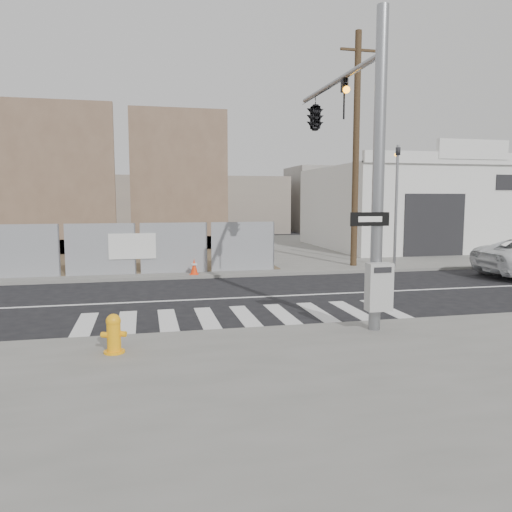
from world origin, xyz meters
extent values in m
plane|color=black|center=(0.00, 0.00, 0.00)|extent=(100.00, 100.00, 0.00)
cube|color=slate|center=(0.00, 14.00, 0.06)|extent=(50.00, 20.00, 0.12)
cylinder|color=gray|center=(2.50, -4.80, 3.62)|extent=(0.26, 0.26, 7.00)
cylinder|color=gray|center=(2.50, -2.20, 6.12)|extent=(0.14, 5.20, 0.14)
cube|color=#B2B2AF|center=(2.45, -5.08, 1.15)|extent=(0.55, 0.30, 1.05)
cube|color=black|center=(2.25, -4.96, 2.62)|extent=(0.90, 0.03, 0.30)
cube|color=silver|center=(2.25, -4.98, 2.62)|extent=(0.55, 0.01, 0.12)
imported|color=black|center=(2.50, -2.80, 5.57)|extent=(0.16, 0.20, 1.00)
imported|color=black|center=(2.50, -0.60, 5.57)|extent=(0.53, 2.48, 1.00)
cylinder|color=gray|center=(8.00, 4.60, 2.72)|extent=(0.12, 0.12, 5.20)
imported|color=black|center=(8.00, 4.60, 5.22)|extent=(0.16, 0.20, 1.00)
cube|color=brown|center=(-7.00, 13.00, 4.12)|extent=(6.00, 0.50, 8.00)
cube|color=brown|center=(-7.00, 13.40, 0.52)|extent=(6.00, 1.30, 0.80)
cube|color=brown|center=(-0.50, 14.00, 4.12)|extent=(5.50, 0.50, 8.00)
cube|color=brown|center=(-0.50, 14.40, 0.52)|extent=(5.50, 1.30, 0.80)
cube|color=silver|center=(14.00, 13.00, 2.52)|extent=(12.00, 10.00, 4.80)
cube|color=silver|center=(14.00, 8.00, 5.12)|extent=(12.00, 0.30, 0.60)
cube|color=silver|center=(14.00, 7.95, 5.57)|extent=(4.00, 0.30, 1.00)
cube|color=black|center=(12.00, 7.98, 1.72)|extent=(3.40, 0.06, 3.20)
cylinder|color=#453420|center=(6.50, 5.50, 5.12)|extent=(0.28, 0.28, 10.00)
cube|color=#453420|center=(6.50, 5.50, 9.32)|extent=(1.60, 0.10, 0.10)
cylinder|color=#FEA70E|center=(-3.14, -5.30, 0.14)|extent=(0.53, 0.53, 0.04)
cylinder|color=#FEA70E|center=(-3.14, -5.30, 0.42)|extent=(0.34, 0.34, 0.60)
sphere|color=#FEA70E|center=(-3.14, -5.30, 0.74)|extent=(0.28, 0.28, 0.28)
cylinder|color=#FEA70E|center=(-3.30, -5.30, 0.48)|extent=(0.17, 0.16, 0.11)
cylinder|color=#FEA70E|center=(-2.98, -5.30, 0.48)|extent=(0.17, 0.16, 0.11)
cube|color=#E85F0C|center=(-4.50, 5.46, 0.14)|extent=(0.43, 0.43, 0.03)
cone|color=#E85F0C|center=(-4.50, 5.46, 0.48)|extent=(0.38, 0.38, 0.71)
cylinder|color=silver|center=(-4.50, 5.46, 0.58)|extent=(0.28, 0.28, 0.08)
cube|color=#FF390D|center=(-0.66, 4.38, 0.13)|extent=(0.39, 0.39, 0.03)
cone|color=#FF390D|center=(-0.66, 4.38, 0.43)|extent=(0.35, 0.35, 0.63)
cylinder|color=silver|center=(-0.66, 4.38, 0.52)|extent=(0.24, 0.24, 0.07)
camera|label=1|loc=(-2.51, -14.96, 3.06)|focal=35.00mm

